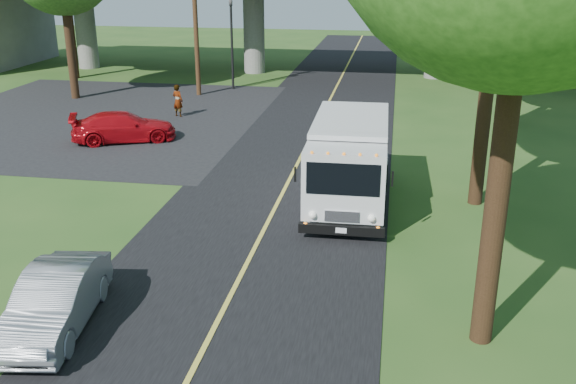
% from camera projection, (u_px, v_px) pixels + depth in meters
% --- Properties ---
extents(ground, '(120.00, 120.00, 0.00)m').
position_uv_depth(ground, '(208.00, 341.00, 13.10)').
color(ground, '#284A1A').
rests_on(ground, ground).
extents(road, '(7.00, 90.00, 0.02)m').
position_uv_depth(road, '(288.00, 182.00, 22.36)').
color(road, black).
rests_on(road, ground).
extents(parking_lot, '(16.00, 18.00, 0.01)m').
position_uv_depth(parking_lot, '(95.00, 117.00, 31.47)').
color(parking_lot, black).
rests_on(parking_lot, ground).
extents(lane_line, '(0.12, 90.00, 0.01)m').
position_uv_depth(lane_line, '(288.00, 181.00, 22.35)').
color(lane_line, gold).
rests_on(lane_line, road).
extents(overpass, '(54.00, 10.00, 7.30)m').
position_uv_depth(overpass, '(345.00, 4.00, 41.16)').
color(overpass, slate).
rests_on(overpass, ground).
extents(traffic_signal, '(0.18, 0.22, 5.20)m').
position_uv_depth(traffic_signal, '(232.00, 34.00, 37.01)').
color(traffic_signal, black).
rests_on(traffic_signal, ground).
extents(utility_pole, '(1.60, 0.26, 9.00)m').
position_uv_depth(utility_pole, '(195.00, 12.00, 34.91)').
color(utility_pole, '#472D19').
rests_on(utility_pole, ground).
extents(step_van, '(2.42, 6.34, 2.65)m').
position_uv_depth(step_van, '(349.00, 159.00, 20.02)').
color(step_van, silver).
rests_on(step_van, ground).
extents(red_sedan, '(4.66, 3.34, 1.25)m').
position_uv_depth(red_sedan, '(124.00, 127.00, 27.14)').
color(red_sedan, '#AC0A12').
rests_on(red_sedan, ground).
extents(silver_sedan, '(1.85, 3.95, 1.25)m').
position_uv_depth(silver_sedan, '(55.00, 301.00, 13.40)').
color(silver_sedan, gray).
rests_on(silver_sedan, ground).
extents(pedestrian, '(0.68, 0.58, 1.59)m').
position_uv_depth(pedestrian, '(178.00, 101.00, 31.29)').
color(pedestrian, gray).
rests_on(pedestrian, ground).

